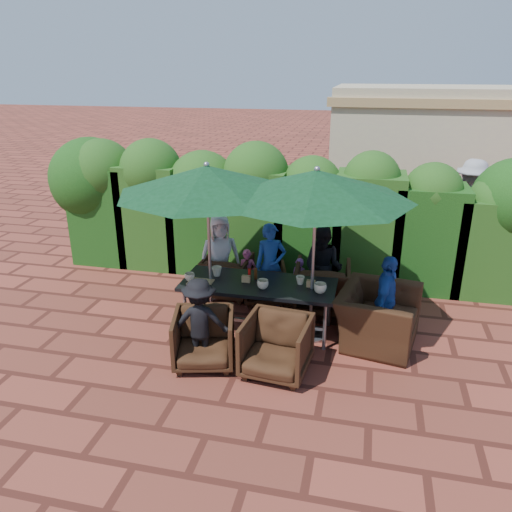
% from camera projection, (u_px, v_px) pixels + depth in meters
% --- Properties ---
extents(ground, '(80.00, 80.00, 0.00)m').
position_uv_depth(ground, '(254.00, 334.00, 7.27)').
color(ground, brown).
rests_on(ground, ground).
extents(dining_table, '(2.20, 0.90, 0.75)m').
position_uv_depth(dining_table, '(258.00, 288.00, 7.15)').
color(dining_table, black).
rests_on(dining_table, ground).
extents(umbrella_left, '(2.50, 2.50, 2.46)m').
position_uv_depth(umbrella_left, '(207.00, 180.00, 6.71)').
color(umbrella_left, gray).
rests_on(umbrella_left, ground).
extents(umbrella_right, '(2.57, 2.57, 2.46)m').
position_uv_depth(umbrella_right, '(316.00, 185.00, 6.42)').
color(umbrella_right, gray).
rests_on(umbrella_right, ground).
extents(chair_far_left, '(0.77, 0.72, 0.78)m').
position_uv_depth(chair_far_left, '(227.00, 274.00, 8.36)').
color(chair_far_left, black).
rests_on(chair_far_left, ground).
extents(chair_far_mid, '(0.81, 0.78, 0.69)m').
position_uv_depth(chair_far_mid, '(265.00, 282.00, 8.17)').
color(chair_far_mid, black).
rests_on(chair_far_mid, ground).
extents(chair_far_right, '(0.89, 0.84, 0.87)m').
position_uv_depth(chair_far_right, '(322.00, 285.00, 7.84)').
color(chair_far_right, black).
rests_on(chair_far_right, ground).
extents(chair_near_left, '(0.92, 0.88, 0.79)m').
position_uv_depth(chair_near_left, '(204.00, 336.00, 6.42)').
color(chair_near_left, black).
rests_on(chair_near_left, ground).
extents(chair_near_right, '(0.87, 0.82, 0.82)m').
position_uv_depth(chair_near_right, '(276.00, 344.00, 6.21)').
color(chair_near_right, black).
rests_on(chair_near_right, ground).
extents(chair_end_right, '(0.98, 1.31, 1.03)m').
position_uv_depth(chair_end_right, '(378.00, 308.00, 6.89)').
color(chair_end_right, black).
rests_on(chair_end_right, ground).
extents(adult_far_left, '(0.80, 0.65, 1.40)m').
position_uv_depth(adult_far_left, '(220.00, 256.00, 8.27)').
color(adult_far_left, silver).
rests_on(adult_far_left, ground).
extents(adult_far_mid, '(0.59, 0.54, 1.36)m').
position_uv_depth(adult_far_mid, '(271.00, 265.00, 7.95)').
color(adult_far_mid, '#1D48A1').
rests_on(adult_far_mid, ground).
extents(adult_far_right, '(0.72, 0.55, 1.34)m').
position_uv_depth(adult_far_right, '(323.00, 268.00, 7.88)').
color(adult_far_right, black).
rests_on(adult_far_right, ground).
extents(adult_near_left, '(0.82, 0.51, 1.18)m').
position_uv_depth(adult_near_left, '(200.00, 322.00, 6.37)').
color(adult_near_left, black).
rests_on(adult_near_left, ground).
extents(adult_end_right, '(0.50, 0.80, 1.28)m').
position_uv_depth(adult_end_right, '(386.00, 300.00, 6.85)').
color(adult_end_right, '#1D48A1').
rests_on(adult_end_right, ground).
extents(child_left, '(0.32, 0.27, 0.85)m').
position_uv_depth(child_left, '(247.00, 274.00, 8.25)').
color(child_left, '#E75185').
rests_on(child_left, ground).
extents(child_right, '(0.34, 0.31, 0.78)m').
position_uv_depth(child_right, '(299.00, 282.00, 8.05)').
color(child_right, '#A04CA5').
rests_on(child_right, ground).
extents(pedestrian_a, '(1.79, 0.72, 1.89)m').
position_uv_depth(pedestrian_a, '(382.00, 206.00, 10.34)').
color(pedestrian_a, green).
rests_on(pedestrian_a, ground).
extents(pedestrian_b, '(0.90, 0.66, 1.70)m').
position_uv_depth(pedestrian_b, '(425.00, 208.00, 10.48)').
color(pedestrian_b, '#E75185').
rests_on(pedestrian_b, ground).
extents(pedestrian_c, '(1.35, 1.13, 1.93)m').
position_uv_depth(pedestrian_c, '(469.00, 206.00, 10.19)').
color(pedestrian_c, '#95969D').
rests_on(pedestrian_c, ground).
extents(cup_a, '(0.15, 0.15, 0.12)m').
position_uv_depth(cup_a, '(190.00, 277.00, 7.17)').
color(cup_a, beige).
rests_on(cup_a, dining_table).
extents(cup_b, '(0.15, 0.15, 0.14)m').
position_uv_depth(cup_b, '(217.00, 271.00, 7.34)').
color(cup_b, beige).
rests_on(cup_b, dining_table).
extents(cup_c, '(0.16, 0.16, 0.13)m').
position_uv_depth(cup_c, '(263.00, 284.00, 6.92)').
color(cup_c, beige).
rests_on(cup_c, dining_table).
extents(cup_d, '(0.13, 0.13, 0.12)m').
position_uv_depth(cup_d, '(300.00, 280.00, 7.07)').
color(cup_d, beige).
rests_on(cup_d, dining_table).
extents(cup_e, '(0.18, 0.18, 0.14)m').
position_uv_depth(cup_e, '(320.00, 288.00, 6.79)').
color(cup_e, beige).
rests_on(cup_e, dining_table).
extents(ketchup_bottle, '(0.04, 0.04, 0.17)m').
position_uv_depth(ketchup_bottle, '(249.00, 274.00, 7.21)').
color(ketchup_bottle, '#B20C0A').
rests_on(ketchup_bottle, dining_table).
extents(sauce_bottle, '(0.04, 0.04, 0.17)m').
position_uv_depth(sauce_bottle, '(256.00, 274.00, 7.22)').
color(sauce_bottle, '#4C230C').
rests_on(sauce_bottle, dining_table).
extents(serving_tray, '(0.35, 0.25, 0.02)m').
position_uv_depth(serving_tray, '(200.00, 282.00, 7.13)').
color(serving_tray, '#A58150').
rests_on(serving_tray, dining_table).
extents(number_block_left, '(0.12, 0.06, 0.10)m').
position_uv_depth(number_block_left, '(246.00, 279.00, 7.13)').
color(number_block_left, tan).
rests_on(number_block_left, dining_table).
extents(number_block_right, '(0.12, 0.06, 0.10)m').
position_uv_depth(number_block_right, '(311.00, 284.00, 6.98)').
color(number_block_right, tan).
rests_on(number_block_right, dining_table).
extents(hedge_wall, '(9.10, 1.60, 2.44)m').
position_uv_depth(hedge_wall, '(263.00, 204.00, 8.99)').
color(hedge_wall, '#11350E').
rests_on(hedge_wall, ground).
extents(building, '(6.20, 3.08, 3.20)m').
position_uv_depth(building, '(456.00, 154.00, 12.33)').
color(building, tan).
rests_on(building, ground).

